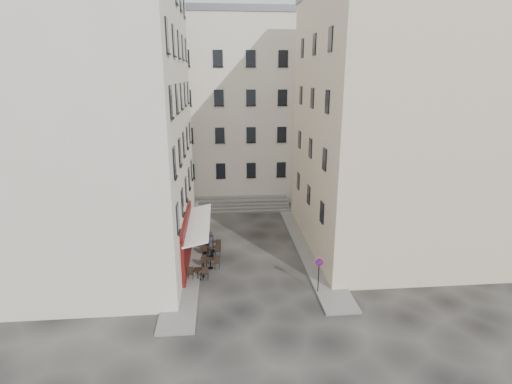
{
  "coord_description": "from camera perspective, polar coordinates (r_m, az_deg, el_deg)",
  "views": [
    {
      "loc": [
        -1.98,
        -24.39,
        12.52
      ],
      "look_at": [
        0.58,
        4.0,
        4.17
      ],
      "focal_mm": 28.0,
      "sensor_mm": 36.0,
      "label": 1
    }
  ],
  "objects": [
    {
      "name": "bollard_near",
      "position": [
        26.31,
        -7.49,
        -10.94
      ],
      "size": [
        0.12,
        0.12,
        0.98
      ],
      "color": "black",
      "rests_on": "ground"
    },
    {
      "name": "cafe_storefront",
      "position": [
        27.63,
        -9.67,
        -6.58
      ],
      "size": [
        1.74,
        7.3,
        3.5
      ],
      "color": "#44090B",
      "rests_on": "ground"
    },
    {
      "name": "bistro_table_d",
      "position": [
        29.92,
        -6.3,
        -7.52
      ],
      "size": [
        1.32,
        0.62,
        0.93
      ],
      "color": "black",
      "rests_on": "ground"
    },
    {
      "name": "sidewalk_right",
      "position": [
        30.78,
        7.52,
        -7.71
      ],
      "size": [
        2.0,
        18.0,
        0.12
      ],
      "primitive_type": "cube",
      "color": "slate",
      "rests_on": "ground"
    },
    {
      "name": "building_back",
      "position": [
        43.52,
        -3.94,
        12.05
      ],
      "size": [
        18.2,
        10.2,
        18.6
      ],
      "color": "beige",
      "rests_on": "ground"
    },
    {
      "name": "bistro_table_c",
      "position": [
        29.03,
        -6.41,
        -8.31
      ],
      "size": [
        1.3,
        0.61,
        0.92
      ],
      "color": "black",
      "rests_on": "ground"
    },
    {
      "name": "bollard_far",
      "position": [
        32.69,
        -7.06,
        -5.33
      ],
      "size": [
        0.12,
        0.12,
        0.98
      ],
      "color": "black",
      "rests_on": "ground"
    },
    {
      "name": "bollard_mid",
      "position": [
        29.47,
        -7.25,
        -7.83
      ],
      "size": [
        0.12,
        0.12,
        0.98
      ],
      "color": "black",
      "rests_on": "ground"
    },
    {
      "name": "bistro_table_a",
      "position": [
        26.05,
        -8.3,
        -11.38
      ],
      "size": [
        1.34,
        0.63,
        0.94
      ],
      "color": "black",
      "rests_on": "ground"
    },
    {
      "name": "building_left",
      "position": [
        28.77,
        -22.79,
        10.68
      ],
      "size": [
        12.2,
        16.2,
        20.6
      ],
      "color": "beige",
      "rests_on": "ground"
    },
    {
      "name": "ground",
      "position": [
        27.48,
        -0.47,
        -10.77
      ],
      "size": [
        90.0,
        90.0,
        0.0
      ],
      "primitive_type": "plane",
      "color": "black",
      "rests_on": "ground"
    },
    {
      "name": "no_parking_sign",
      "position": [
        24.13,
        8.98,
        -10.74
      ],
      "size": [
        0.52,
        0.12,
        2.28
      ],
      "rotation": [
        0.0,
        0.0,
        -0.12
      ],
      "color": "black",
      "rests_on": "ground"
    },
    {
      "name": "bistro_table_e",
      "position": [
        30.87,
        -7.28,
        -6.8
      ],
      "size": [
        1.29,
        0.6,
        0.91
      ],
      "color": "black",
      "rests_on": "ground"
    },
    {
      "name": "sidewalk_left",
      "position": [
        31.1,
        -9.45,
        -7.53
      ],
      "size": [
        2.0,
        22.0,
        0.12
      ],
      "primitive_type": "cube",
      "color": "slate",
      "rests_on": "ground"
    },
    {
      "name": "pedestrian",
      "position": [
        28.92,
        -6.55,
        -7.4
      ],
      "size": [
        0.81,
        0.78,
        1.87
      ],
      "primitive_type": "imported",
      "rotation": [
        0.0,
        0.0,
        3.84
      ],
      "color": "#232228",
      "rests_on": "ground"
    },
    {
      "name": "building_right",
      "position": [
        30.72,
        19.11,
        9.45
      ],
      "size": [
        12.2,
        14.2,
        18.6
      ],
      "color": "beige",
      "rests_on": "ground"
    },
    {
      "name": "stone_steps",
      "position": [
        38.95,
        -1.99,
        -1.82
      ],
      "size": [
        9.0,
        3.15,
        0.8
      ],
      "color": "#5C5957",
      "rests_on": "ground"
    },
    {
      "name": "bistro_table_b",
      "position": [
        27.36,
        -6.51,
        -9.96
      ],
      "size": [
        1.27,
        0.59,
        0.89
      ],
      "color": "black",
      "rests_on": "ground"
    }
  ]
}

